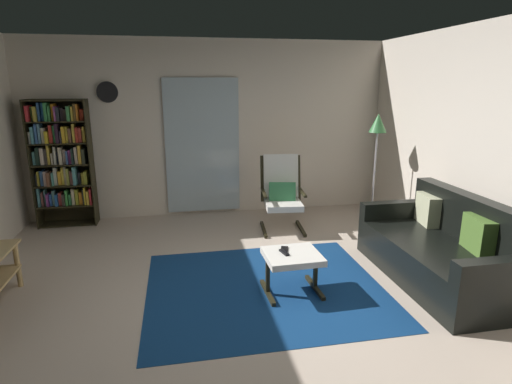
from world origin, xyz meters
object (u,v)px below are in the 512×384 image
leather_sofa (444,251)px  ottoman (292,260)px  tv_remote (284,252)px  floor_lamp_by_shelf (377,132)px  bookshelf_near_tv (62,158)px  wall_clock (107,92)px  lounge_armchair (282,191)px  cell_phone (284,249)px

leather_sofa → ottoman: leather_sofa is taller
tv_remote → floor_lamp_by_shelf: size_ratio=0.09×
bookshelf_near_tv → wall_clock: wall_clock is taller
bookshelf_near_tv → tv_remote: 3.62m
floor_lamp_by_shelf → wall_clock: size_ratio=5.43×
lounge_armchair → tv_remote: bearing=-103.6°
bookshelf_near_tv → lounge_armchair: bearing=-13.8°
cell_phone → wall_clock: wall_clock is taller
bookshelf_near_tv → lounge_armchair: size_ratio=1.73×
lounge_armchair → floor_lamp_by_shelf: bearing=-3.2°
tv_remote → floor_lamp_by_shelf: bearing=31.5°
tv_remote → cell_phone: (0.02, 0.08, -0.00)m
cell_phone → wall_clock: bearing=143.4°
cell_phone → floor_lamp_by_shelf: bearing=60.7°
tv_remote → cell_phone: 0.09m
ottoman → cell_phone: 0.14m
leather_sofa → wall_clock: (-3.55, 2.70, 1.54)m
ottoman → floor_lamp_by_shelf: (1.68, 1.75, 0.99)m
lounge_armchair → ottoman: lounge_armchair is taller
tv_remote → cell_phone: size_ratio=1.03×
ottoman → wall_clock: (-1.95, 2.68, 1.52)m
leather_sofa → floor_lamp_by_shelf: floor_lamp_by_shelf is taller
leather_sofa → lounge_armchair: (-1.24, 1.84, 0.23)m
tv_remote → floor_lamp_by_shelf: (1.75, 1.73, 0.91)m
bookshelf_near_tv → leather_sofa: bookshelf_near_tv is taller
floor_lamp_by_shelf → wall_clock: bearing=165.6°
lounge_armchair → wall_clock: wall_clock is taller
cell_phone → bookshelf_near_tv: bearing=153.2°
ottoman → tv_remote: (-0.08, 0.02, 0.08)m
floor_lamp_by_shelf → tv_remote: bearing=-135.3°
leather_sofa → wall_clock: bearing=142.7°
lounge_armchair → floor_lamp_by_shelf: 1.54m
lounge_armchair → ottoman: 1.87m
leather_sofa → ottoman: bearing=179.3°
wall_clock → bookshelf_near_tv: bearing=-168.8°
wall_clock → floor_lamp_by_shelf: bearing=-14.4°
wall_clock → ottoman: bearing=-54.0°
tv_remote → cell_phone: bearing=60.5°
cell_phone → floor_lamp_by_shelf: (1.73, 1.65, 0.92)m
ottoman → leather_sofa: bearing=-0.7°
lounge_armchair → wall_clock: 2.79m
cell_phone → leather_sofa: bearing=13.0°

